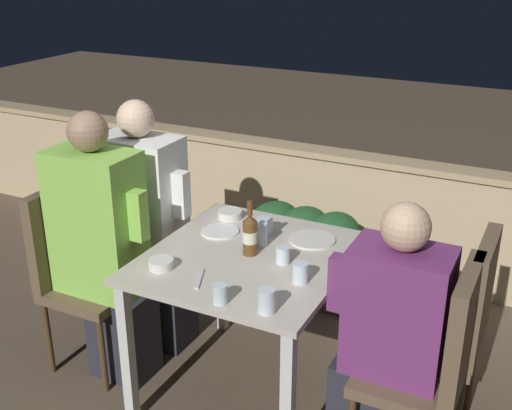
{
  "coord_description": "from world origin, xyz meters",
  "views": [
    {
      "loc": [
        1.2,
        -2.33,
        2.08
      ],
      "look_at": [
        0.0,
        0.07,
        0.98
      ],
      "focal_mm": 45.0,
      "sensor_mm": 36.0,
      "label": 1
    }
  ],
  "objects_px": {
    "person_white_polo": "(148,226)",
    "beer_bottle": "(250,234)",
    "chair_left_far": "(119,238)",
    "chair_left_near": "(75,262)",
    "chair_right_far": "(457,321)",
    "chair_right_near": "(437,357)",
    "person_green_blouse": "(104,249)",
    "person_purple_stripe": "(386,338)"
  },
  "relations": [
    {
      "from": "person_purple_stripe",
      "to": "chair_right_far",
      "type": "relative_size",
      "value": 1.23
    },
    {
      "from": "chair_left_near",
      "to": "beer_bottle",
      "type": "bearing_deg",
      "value": 9.83
    },
    {
      "from": "chair_left_near",
      "to": "chair_left_far",
      "type": "bearing_deg",
      "value": 87.0
    },
    {
      "from": "chair_right_near",
      "to": "chair_right_far",
      "type": "distance_m",
      "value": 0.3
    },
    {
      "from": "person_purple_stripe",
      "to": "chair_left_near",
      "type": "bearing_deg",
      "value": -179.62
    },
    {
      "from": "chair_left_near",
      "to": "person_green_blouse",
      "type": "xyz_separation_m",
      "value": [
        0.2,
        0.0,
        0.12
      ]
    },
    {
      "from": "person_green_blouse",
      "to": "beer_bottle",
      "type": "distance_m",
      "value": 0.75
    },
    {
      "from": "chair_left_far",
      "to": "person_white_polo",
      "type": "xyz_separation_m",
      "value": [
        0.2,
        -0.0,
        0.11
      ]
    },
    {
      "from": "chair_left_far",
      "to": "chair_right_near",
      "type": "relative_size",
      "value": 1.0
    },
    {
      "from": "person_white_polo",
      "to": "beer_bottle",
      "type": "xyz_separation_m",
      "value": [
        0.7,
        -0.18,
        0.17
      ]
    },
    {
      "from": "chair_right_far",
      "to": "beer_bottle",
      "type": "bearing_deg",
      "value": -170.55
    },
    {
      "from": "person_white_polo",
      "to": "chair_right_near",
      "type": "relative_size",
      "value": 1.4
    },
    {
      "from": "beer_bottle",
      "to": "chair_right_far",
      "type": "bearing_deg",
      "value": 9.45
    },
    {
      "from": "chair_right_near",
      "to": "person_white_polo",
      "type": "bearing_deg",
      "value": 168.48
    },
    {
      "from": "chair_left_near",
      "to": "chair_right_near",
      "type": "bearing_deg",
      "value": 0.34
    },
    {
      "from": "chair_left_near",
      "to": "person_white_polo",
      "type": "relative_size",
      "value": 0.71
    },
    {
      "from": "person_green_blouse",
      "to": "person_white_polo",
      "type": "relative_size",
      "value": 1.01
    },
    {
      "from": "person_white_polo",
      "to": "person_green_blouse",
      "type": "bearing_deg",
      "value": -93.08
    },
    {
      "from": "chair_right_near",
      "to": "beer_bottle",
      "type": "height_order",
      "value": "beer_bottle"
    },
    {
      "from": "chair_left_far",
      "to": "person_purple_stripe",
      "type": "height_order",
      "value": "person_purple_stripe"
    },
    {
      "from": "chair_left_near",
      "to": "chair_right_far",
      "type": "xyz_separation_m",
      "value": [
        1.83,
        0.31,
        0.0
      ]
    },
    {
      "from": "chair_left_far",
      "to": "chair_right_near",
      "type": "bearing_deg",
      "value": -10.27
    },
    {
      "from": "person_white_polo",
      "to": "chair_right_near",
      "type": "bearing_deg",
      "value": -11.52
    },
    {
      "from": "person_green_blouse",
      "to": "person_white_polo",
      "type": "height_order",
      "value": "person_green_blouse"
    },
    {
      "from": "person_green_blouse",
      "to": "chair_right_near",
      "type": "distance_m",
      "value": 1.62
    },
    {
      "from": "person_white_polo",
      "to": "chair_left_far",
      "type": "bearing_deg",
      "value": 180.0
    },
    {
      "from": "beer_bottle",
      "to": "chair_left_far",
      "type": "bearing_deg",
      "value": 168.88
    },
    {
      "from": "person_purple_stripe",
      "to": "beer_bottle",
      "type": "distance_m",
      "value": 0.75
    },
    {
      "from": "chair_left_near",
      "to": "person_green_blouse",
      "type": "height_order",
      "value": "person_green_blouse"
    },
    {
      "from": "chair_right_near",
      "to": "chair_right_far",
      "type": "height_order",
      "value": "same"
    },
    {
      "from": "person_purple_stripe",
      "to": "beer_bottle",
      "type": "relative_size",
      "value": 4.59
    },
    {
      "from": "beer_bottle",
      "to": "chair_left_near",
      "type": "bearing_deg",
      "value": -170.17
    },
    {
      "from": "chair_left_far",
      "to": "beer_bottle",
      "type": "distance_m",
      "value": 0.96
    },
    {
      "from": "person_green_blouse",
      "to": "person_white_polo",
      "type": "bearing_deg",
      "value": 86.92
    },
    {
      "from": "chair_left_far",
      "to": "chair_right_near",
      "type": "height_order",
      "value": "same"
    },
    {
      "from": "chair_right_near",
      "to": "chair_left_far",
      "type": "bearing_deg",
      "value": 169.73
    },
    {
      "from": "person_purple_stripe",
      "to": "person_green_blouse",
      "type": "bearing_deg",
      "value": -179.57
    },
    {
      "from": "person_green_blouse",
      "to": "chair_right_far",
      "type": "bearing_deg",
      "value": 10.79
    },
    {
      "from": "chair_left_near",
      "to": "person_white_polo",
      "type": "xyz_separation_m",
      "value": [
        0.22,
        0.34,
        0.11
      ]
    },
    {
      "from": "person_purple_stripe",
      "to": "chair_right_far",
      "type": "distance_m",
      "value": 0.38
    },
    {
      "from": "chair_left_far",
      "to": "chair_right_far",
      "type": "bearing_deg",
      "value": -0.76
    },
    {
      "from": "chair_left_far",
      "to": "person_green_blouse",
      "type": "bearing_deg",
      "value": -61.69
    }
  ]
}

